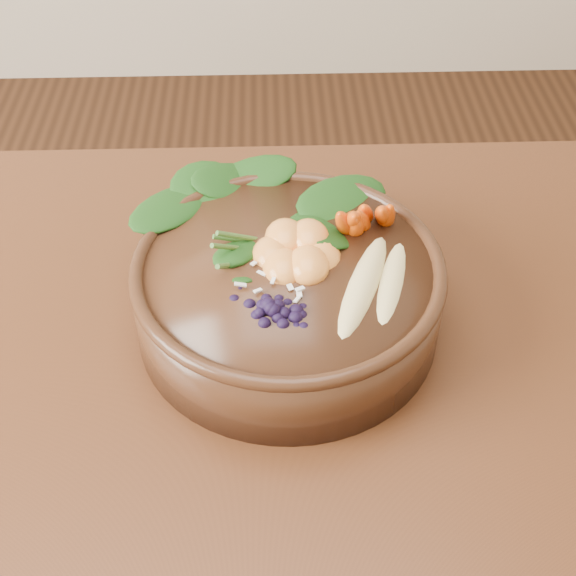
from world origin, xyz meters
name	(u,v)px	position (x,y,z in m)	size (l,w,h in m)	color
stoneware_bowl	(288,296)	(0.31, 0.16, 0.79)	(0.27, 0.27, 0.07)	#3D2314
kale_heap	(264,199)	(0.30, 0.22, 0.84)	(0.18, 0.16, 0.04)	#184510
carrot_cluster	(368,193)	(0.39, 0.21, 0.86)	(0.06, 0.06, 0.07)	#D7420A
banana_halves	(379,272)	(0.39, 0.13, 0.84)	(0.09, 0.14, 0.03)	#E0CC84
mandarin_cluster	(297,241)	(0.32, 0.17, 0.84)	(0.08, 0.09, 0.03)	orange
blueberry_pile	(268,294)	(0.30, 0.10, 0.84)	(0.13, 0.09, 0.04)	black
coconut_flakes	(283,277)	(0.31, 0.14, 0.83)	(0.09, 0.07, 0.01)	white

